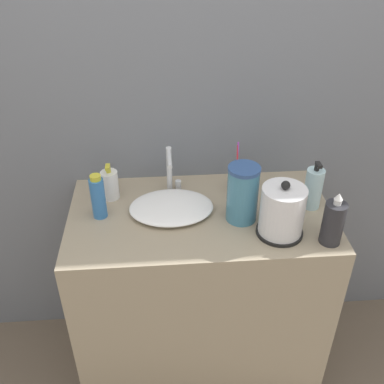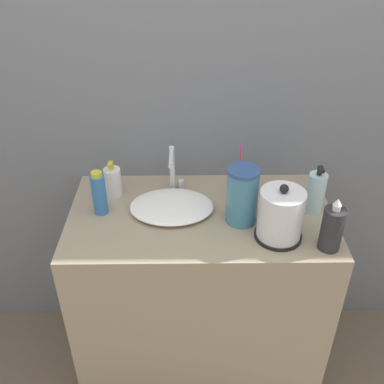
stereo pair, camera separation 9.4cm
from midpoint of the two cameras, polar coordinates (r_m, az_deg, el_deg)
name	(u,v)px [view 2 (the right image)]	position (r m, az deg, el deg)	size (l,w,h in m)	color
wall_back	(200,79)	(1.79, 2.54, 14.16)	(6.00, 0.04, 2.60)	slate
vanity_counter	(200,293)	(2.02, 2.34, -12.72)	(1.02, 0.56, 0.87)	gray
sink_basin	(172,206)	(1.74, -1.05, -1.87)	(0.32, 0.25, 0.04)	white
faucet	(173,168)	(1.80, -0.91, 3.06)	(0.06, 0.15, 0.20)	silver
electric_kettle	(280,217)	(1.60, 12.81, -3.09)	(0.17, 0.17, 0.22)	black
toothbrush_cup	(242,181)	(1.84, 7.86, 1.33)	(0.08, 0.08, 0.22)	silver
lotion_bottle	(316,193)	(1.77, 16.91, -0.11)	(0.07, 0.07, 0.20)	silver
shampoo_bottle	(332,228)	(1.61, 18.97, -4.42)	(0.08, 0.08, 0.21)	#28282D
mouthwash_bottle	(113,181)	(1.82, -8.57, 1.30)	(0.07, 0.07, 0.16)	white
hand_cream_bottle	(99,194)	(1.71, -10.19, -0.22)	(0.05, 0.05, 0.18)	#3370B7
water_pitcher	(242,195)	(1.65, 8.02, -0.47)	(0.12, 0.12, 0.22)	teal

